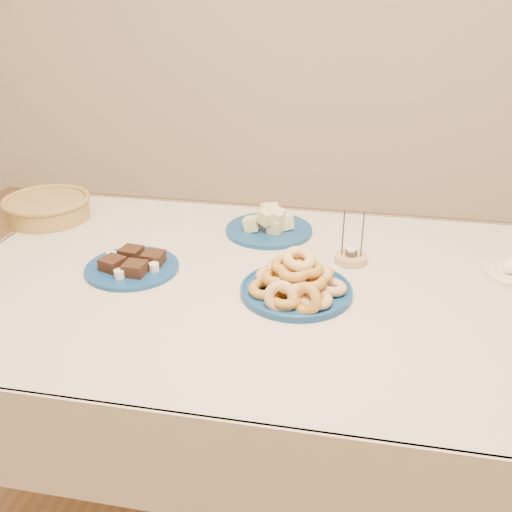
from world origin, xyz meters
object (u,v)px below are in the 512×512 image
donut_platter (296,283)px  melon_plate (270,224)px  brownie_plate (132,265)px  dining_table (259,314)px  candle_holder (351,257)px  wicker_basket (47,207)px

donut_platter → melon_plate: bearing=109.6°
donut_platter → brownie_plate: bearing=173.9°
donut_platter → melon_plate: (-0.14, 0.39, -0.00)m
brownie_plate → donut_platter: bearing=-6.1°
donut_platter → melon_plate: size_ratio=1.02×
dining_table → donut_platter: bearing=-27.7°
brownie_plate → candle_holder: (0.61, 0.17, 0.00)m
wicker_basket → melon_plate: bearing=1.8°
melon_plate → wicker_basket: 0.77m
dining_table → wicker_basket: wicker_basket is taller
donut_platter → candle_holder: (0.13, 0.22, -0.02)m
brownie_plate → candle_holder: size_ratio=1.79×
melon_plate → candle_holder: bearing=-31.5°
donut_platter → melon_plate: donut_platter is taller
wicker_basket → donut_platter: bearing=-21.7°
brownie_plate → wicker_basket: wicker_basket is taller
melon_plate → candle_holder: candle_holder is taller
brownie_plate → wicker_basket: size_ratio=0.79×
dining_table → candle_holder: (0.24, 0.16, 0.12)m
melon_plate → brownie_plate: size_ratio=1.14×
dining_table → candle_holder: size_ratio=10.81×
donut_platter → candle_holder: 0.26m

